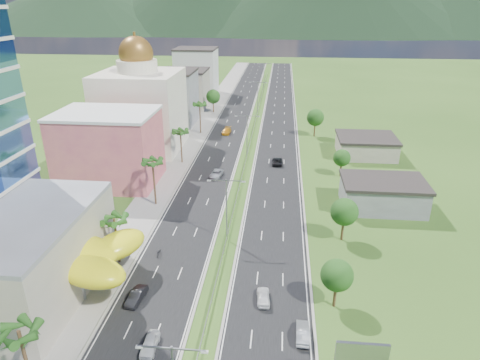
% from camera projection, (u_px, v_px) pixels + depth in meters
% --- Properties ---
extents(ground, '(500.00, 500.00, 0.00)m').
position_uv_depth(ground, '(218.00, 276.00, 61.96)').
color(ground, '#2D5119').
rests_on(ground, ground).
extents(road_left, '(11.00, 260.00, 0.04)m').
position_uv_depth(road_left, '(235.00, 117.00, 145.00)').
color(road_left, black).
rests_on(road_left, ground).
extents(road_right, '(11.00, 260.00, 0.04)m').
position_uv_depth(road_right, '(279.00, 118.00, 143.65)').
color(road_right, black).
rests_on(road_right, ground).
extents(sidewalk_left, '(7.00, 260.00, 0.12)m').
position_uv_depth(sidewalk_left, '(207.00, 116.00, 145.83)').
color(sidewalk_left, gray).
rests_on(sidewalk_left, ground).
extents(median_guardrail, '(0.10, 216.06, 0.76)m').
position_uv_depth(median_guardrail, '(253.00, 131.00, 127.61)').
color(median_guardrail, gray).
rests_on(median_guardrail, ground).
extents(streetlight_median_b, '(6.04, 0.25, 11.00)m').
position_uv_depth(streetlight_median_b, '(226.00, 204.00, 68.46)').
color(streetlight_median_b, gray).
rests_on(streetlight_median_b, ground).
extents(streetlight_median_c, '(6.04, 0.25, 11.00)m').
position_uv_depth(streetlight_median_c, '(247.00, 132.00, 105.07)').
color(streetlight_median_c, gray).
rests_on(streetlight_median_c, ground).
extents(streetlight_median_d, '(6.04, 0.25, 11.00)m').
position_uv_depth(streetlight_median_d, '(258.00, 94.00, 146.26)').
color(streetlight_median_d, gray).
rests_on(streetlight_median_d, ground).
extents(streetlight_median_e, '(6.04, 0.25, 11.00)m').
position_uv_depth(streetlight_median_e, '(264.00, 73.00, 187.44)').
color(streetlight_median_e, gray).
rests_on(streetlight_median_e, ground).
extents(lime_canopy, '(18.00, 15.00, 7.40)m').
position_uv_depth(lime_canopy, '(68.00, 254.00, 58.13)').
color(lime_canopy, yellow).
rests_on(lime_canopy, ground).
extents(pink_shophouse, '(20.00, 15.00, 15.00)m').
position_uv_depth(pink_shophouse, '(109.00, 149.00, 90.81)').
color(pink_shophouse, '#C24F65').
rests_on(pink_shophouse, ground).
extents(domed_building, '(20.00, 20.00, 28.70)m').
position_uv_depth(domed_building, '(141.00, 106.00, 110.35)').
color(domed_building, beige).
rests_on(domed_building, ground).
extents(midrise_grey, '(16.00, 15.00, 16.00)m').
position_uv_depth(midrise_grey, '(170.00, 98.00, 134.46)').
color(midrise_grey, slate).
rests_on(midrise_grey, ground).
extents(midrise_beige, '(16.00, 15.00, 13.00)m').
position_uv_depth(midrise_beige, '(185.00, 89.00, 155.18)').
color(midrise_beige, '#9D9682').
rests_on(midrise_beige, ground).
extents(midrise_white, '(16.00, 15.00, 18.00)m').
position_uv_depth(midrise_white, '(197.00, 72.00, 175.25)').
color(midrise_white, silver).
rests_on(midrise_white, ground).
extents(billboard, '(5.20, 0.35, 6.20)m').
position_uv_depth(billboard, '(361.00, 357.00, 42.22)').
color(billboard, gray).
rests_on(billboard, ground).
extents(shed_near, '(15.00, 10.00, 5.00)m').
position_uv_depth(shed_near, '(382.00, 195.00, 81.35)').
color(shed_near, slate).
rests_on(shed_near, ground).
extents(shed_far, '(14.00, 12.00, 4.40)m').
position_uv_depth(shed_far, '(366.00, 147.00, 108.74)').
color(shed_far, '#9D9682').
rests_on(shed_far, ground).
extents(palm_tree_a, '(3.60, 3.60, 9.10)m').
position_uv_depth(palm_tree_a, '(19.00, 335.00, 40.06)').
color(palm_tree_a, '#47301C').
rests_on(palm_tree_a, ground).
extents(palm_tree_b, '(3.60, 3.60, 8.10)m').
position_uv_depth(palm_tree_b, '(114.00, 221.00, 62.41)').
color(palm_tree_b, '#47301C').
rests_on(palm_tree_b, ground).
extents(palm_tree_c, '(3.60, 3.60, 9.60)m').
position_uv_depth(palm_tree_c, '(153.00, 164.00, 80.15)').
color(palm_tree_c, '#47301C').
rests_on(palm_tree_c, ground).
extents(palm_tree_d, '(3.60, 3.60, 8.60)m').
position_uv_depth(palm_tree_d, '(180.00, 133.00, 101.57)').
color(palm_tree_d, '#47301C').
rests_on(palm_tree_d, ground).
extents(palm_tree_e, '(3.60, 3.60, 9.40)m').
position_uv_depth(palm_tree_e, '(200.00, 105.00, 124.15)').
color(palm_tree_e, '#47301C').
rests_on(palm_tree_e, ground).
extents(leafy_tree_lfar, '(4.90, 4.90, 8.05)m').
position_uv_depth(leafy_tree_lfar, '(213.00, 97.00, 148.11)').
color(leafy_tree_lfar, '#47301C').
rests_on(leafy_tree_lfar, ground).
extents(leafy_tree_ra, '(4.20, 4.20, 6.90)m').
position_uv_depth(leafy_tree_ra, '(337.00, 275.00, 54.07)').
color(leafy_tree_ra, '#47301C').
rests_on(leafy_tree_ra, ground).
extents(leafy_tree_rb, '(4.55, 4.55, 7.47)m').
position_uv_depth(leafy_tree_rb, '(344.00, 212.00, 69.20)').
color(leafy_tree_rb, '#47301C').
rests_on(leafy_tree_rb, ground).
extents(leafy_tree_rc, '(3.85, 3.85, 6.33)m').
position_uv_depth(leafy_tree_rc, '(342.00, 158.00, 94.88)').
color(leafy_tree_rc, '#47301C').
rests_on(leafy_tree_rc, ground).
extents(leafy_tree_rd, '(4.90, 4.90, 8.05)m').
position_uv_depth(leafy_tree_rd, '(315.00, 118.00, 122.22)').
color(leafy_tree_rd, '#47301C').
rests_on(leafy_tree_rd, ground).
extents(mountain_ridge, '(860.00, 140.00, 90.00)m').
position_uv_depth(mountain_ridge, '(332.00, 35.00, 468.44)').
color(mountain_ridge, black).
rests_on(mountain_ridge, ground).
extents(car_white_near_left, '(1.70, 4.12, 1.40)m').
position_uv_depth(car_white_near_left, '(150.00, 344.00, 48.79)').
color(car_white_near_left, silver).
rests_on(car_white_near_left, road_left).
extents(car_dark_left, '(2.07, 4.54, 1.44)m').
position_uv_depth(car_dark_left, '(137.00, 296.00, 56.59)').
color(car_dark_left, black).
rests_on(car_dark_left, road_left).
extents(car_silver_mid_left, '(2.93, 5.24, 1.39)m').
position_uv_depth(car_silver_mid_left, '(216.00, 174.00, 96.04)').
color(car_silver_mid_left, '#A1A3A9').
rests_on(car_silver_mid_left, road_left).
extents(car_yellow_far_left, '(2.45, 5.42, 1.54)m').
position_uv_depth(car_yellow_far_left, '(227.00, 131.00, 126.54)').
color(car_yellow_far_left, orange).
rests_on(car_yellow_far_left, road_left).
extents(car_white_near_right, '(2.02, 4.30, 1.42)m').
position_uv_depth(car_white_near_right, '(263.00, 296.00, 56.53)').
color(car_white_near_right, white).
rests_on(car_white_near_right, road_right).
extents(car_silver_right, '(1.63, 4.35, 1.42)m').
position_uv_depth(car_silver_right, '(303.00, 332.00, 50.44)').
color(car_silver_right, '#9B9EA2').
rests_on(car_silver_right, road_right).
extents(car_dark_far_right, '(2.42, 5.14, 1.42)m').
position_uv_depth(car_dark_far_right, '(277.00, 161.00, 103.33)').
color(car_dark_far_right, black).
rests_on(car_dark_far_right, road_right).
extents(motorcycle, '(0.74, 2.09, 1.32)m').
position_uv_depth(motorcycle, '(159.00, 252.00, 66.59)').
color(motorcycle, black).
rests_on(motorcycle, road_left).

